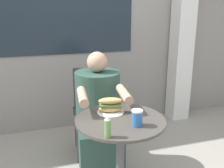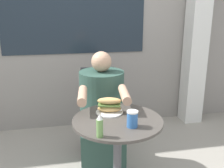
{
  "view_description": "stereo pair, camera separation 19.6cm",
  "coord_description": "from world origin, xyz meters",
  "px_view_note": "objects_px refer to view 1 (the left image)",
  "views": [
    {
      "loc": [
        -0.56,
        -1.59,
        1.47
      ],
      "look_at": [
        0.0,
        0.2,
        0.91
      ],
      "focal_mm": 42.0,
      "sensor_mm": 36.0,
      "label": 1
    },
    {
      "loc": [
        -0.37,
        -1.64,
        1.47
      ],
      "look_at": [
        0.0,
        0.2,
        0.91
      ],
      "focal_mm": 42.0,
      "sensor_mm": 36.0,
      "label": 2
    }
  ],
  "objects_px": {
    "sandwich_on_plate": "(110,106)",
    "condiment_bottle": "(108,127)",
    "diner_chair": "(91,103)",
    "seated_diner": "(99,122)",
    "drink_cup": "(137,118)",
    "cafe_table": "(120,144)"
  },
  "relations": [
    {
      "from": "sandwich_on_plate",
      "to": "condiment_bottle",
      "type": "bearing_deg",
      "value": -109.51
    },
    {
      "from": "seated_diner",
      "to": "sandwich_on_plate",
      "type": "xyz_separation_m",
      "value": [
        -0.01,
        -0.4,
        0.3
      ]
    },
    {
      "from": "sandwich_on_plate",
      "to": "drink_cup",
      "type": "distance_m",
      "value": 0.28
    },
    {
      "from": "diner_chair",
      "to": "condiment_bottle",
      "type": "xyz_separation_m",
      "value": [
        -0.15,
        -1.11,
        0.26
      ]
    },
    {
      "from": "condiment_bottle",
      "to": "seated_diner",
      "type": "bearing_deg",
      "value": 79.85
    },
    {
      "from": "diner_chair",
      "to": "seated_diner",
      "type": "height_order",
      "value": "seated_diner"
    },
    {
      "from": "drink_cup",
      "to": "sandwich_on_plate",
      "type": "bearing_deg",
      "value": 111.24
    },
    {
      "from": "diner_chair",
      "to": "seated_diner",
      "type": "distance_m",
      "value": 0.36
    },
    {
      "from": "drink_cup",
      "to": "condiment_bottle",
      "type": "height_order",
      "value": "condiment_bottle"
    },
    {
      "from": "diner_chair",
      "to": "drink_cup",
      "type": "relative_size",
      "value": 7.84
    },
    {
      "from": "seated_diner",
      "to": "condiment_bottle",
      "type": "xyz_separation_m",
      "value": [
        -0.13,
        -0.75,
        0.32
      ]
    },
    {
      "from": "sandwich_on_plate",
      "to": "drink_cup",
      "type": "bearing_deg",
      "value": -68.76
    },
    {
      "from": "sandwich_on_plate",
      "to": "condiment_bottle",
      "type": "height_order",
      "value": "condiment_bottle"
    },
    {
      "from": "diner_chair",
      "to": "drink_cup",
      "type": "height_order",
      "value": "diner_chair"
    },
    {
      "from": "seated_diner",
      "to": "condiment_bottle",
      "type": "distance_m",
      "value": 0.83
    },
    {
      "from": "condiment_bottle",
      "to": "sandwich_on_plate",
      "type": "bearing_deg",
      "value": 70.49
    },
    {
      "from": "diner_chair",
      "to": "seated_diner",
      "type": "bearing_deg",
      "value": 94.15
    },
    {
      "from": "seated_diner",
      "to": "condiment_bottle",
      "type": "height_order",
      "value": "seated_diner"
    },
    {
      "from": "sandwich_on_plate",
      "to": "condiment_bottle",
      "type": "distance_m",
      "value": 0.38
    },
    {
      "from": "diner_chair",
      "to": "sandwich_on_plate",
      "type": "height_order",
      "value": "diner_chair"
    },
    {
      "from": "seated_diner",
      "to": "drink_cup",
      "type": "relative_size",
      "value": 9.9
    },
    {
      "from": "condiment_bottle",
      "to": "cafe_table",
      "type": "bearing_deg",
      "value": 55.05
    }
  ]
}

